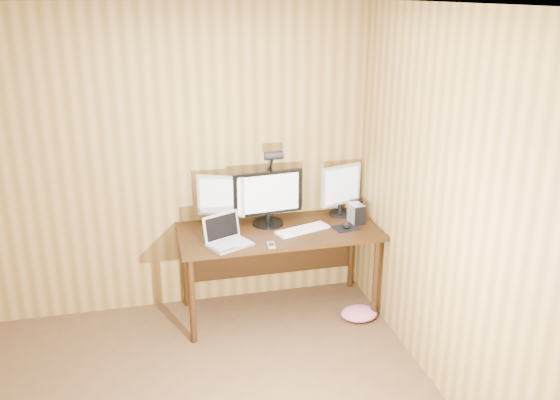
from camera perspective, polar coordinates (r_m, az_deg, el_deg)
name	(u,v)px	position (r m, az deg, el deg)	size (l,w,h in m)	color
room_shell	(170,276)	(2.96, -10.52, -7.22)	(4.00, 4.00, 4.00)	brown
desk	(277,240)	(4.87, -0.33, -3.87)	(1.60, 0.70, 0.75)	black
monitor_center	(268,197)	(4.79, -1.17, 0.27)	(0.58, 0.25, 0.45)	black
monitor_left	(221,200)	(4.75, -5.69, 0.00)	(0.37, 0.18, 0.43)	black
monitor_right	(341,189)	(5.02, 5.87, 1.08)	(0.38, 0.18, 0.44)	black
laptop	(226,237)	(4.50, -5.20, -3.57)	(0.38, 0.35, 0.22)	silver
keyboard	(303,229)	(4.74, 2.19, -2.85)	(0.46, 0.26, 0.02)	white
mousepad	(346,228)	(4.82, 6.35, -2.69)	(0.20, 0.16, 0.00)	black
mouse	(346,226)	(4.81, 6.36, -2.46)	(0.07, 0.10, 0.04)	black
hard_drive	(356,213)	(4.92, 7.35, -1.29)	(0.11, 0.15, 0.16)	silver
phone	(271,245)	(4.46, -0.85, -4.36)	(0.06, 0.11, 0.01)	silver
speaker	(359,207)	(5.11, 7.65, -0.68)	(0.05, 0.05, 0.13)	black
desk_lamp	(272,174)	(4.83, -0.78, 2.54)	(0.15, 0.21, 0.65)	black
fabric_pile	(359,314)	(5.01, 7.62, -10.78)	(0.30, 0.25, 0.10)	pink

